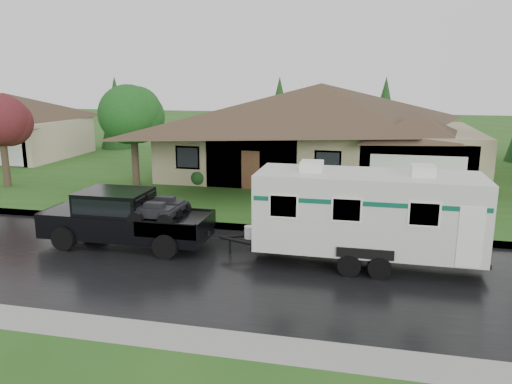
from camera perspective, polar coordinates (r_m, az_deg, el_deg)
ground at (r=18.63m, az=-3.34°, el=-6.26°), size 140.00×140.00×0.00m
road at (r=16.83m, az=-5.24°, el=-8.43°), size 140.00×8.00×0.01m
curb at (r=20.66m, az=-1.61°, el=-4.05°), size 140.00×0.50×0.15m
lawn at (r=32.82m, az=3.91°, el=2.39°), size 140.00×26.00×0.15m
house_main at (r=30.93m, az=7.92°, el=8.22°), size 19.44×10.80×6.90m
house_far at (r=42.36m, az=-26.61°, el=7.42°), size 10.80×8.64×5.80m
tree_left_green at (r=28.62m, az=-13.90°, el=8.59°), size 3.44×3.44×5.69m
tree_red at (r=30.71m, az=-27.17°, el=7.37°), size 3.23×3.23×5.35m
shrub_row at (r=26.90m, az=6.25°, el=1.20°), size 13.60×1.00×1.00m
pickup_truck at (r=19.14m, az=-14.96°, el=-2.69°), size 6.20×2.36×2.07m
travel_trailer at (r=16.82m, az=12.57°, el=-2.20°), size 7.65×2.69×3.43m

